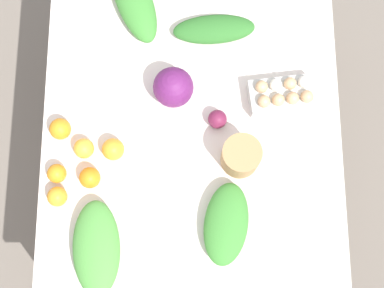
{
  "coord_description": "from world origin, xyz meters",
  "views": [
    {
      "loc": [
        0.43,
        -0.0,
        2.56
      ],
      "look_at": [
        0.0,
        0.0,
        0.78
      ],
      "focal_mm": 50.0,
      "sensor_mm": 36.0,
      "label": 1
    }
  ],
  "objects_px": {
    "paper_bag": "(241,156)",
    "orange_4": "(60,129)",
    "greens_bunch_beet_tops": "(226,224)",
    "beet_root": "(218,119)",
    "greens_bunch_kale": "(97,248)",
    "egg_carton": "(283,94)",
    "cabbage_purple": "(174,87)",
    "orange_1": "(90,178)",
    "orange_3": "(58,197)",
    "greens_bunch_scallion": "(214,29)",
    "orange_2": "(84,148)",
    "orange_5": "(57,173)",
    "orange_0": "(113,149)"
  },
  "relations": [
    {
      "from": "paper_bag",
      "to": "orange_4",
      "type": "bearing_deg",
      "value": -99.44
    },
    {
      "from": "greens_bunch_beet_tops",
      "to": "beet_root",
      "type": "bearing_deg",
      "value": -176.26
    },
    {
      "from": "greens_bunch_kale",
      "to": "greens_bunch_beet_tops",
      "type": "bearing_deg",
      "value": 100.36
    },
    {
      "from": "egg_carton",
      "to": "paper_bag",
      "type": "bearing_deg",
      "value": -130.96
    },
    {
      "from": "paper_bag",
      "to": "beet_root",
      "type": "bearing_deg",
      "value": -151.12
    },
    {
      "from": "cabbage_purple",
      "to": "orange_1",
      "type": "xyz_separation_m",
      "value": [
        0.31,
        -0.28,
        -0.03
      ]
    },
    {
      "from": "beet_root",
      "to": "orange_3",
      "type": "bearing_deg",
      "value": -63.58
    },
    {
      "from": "cabbage_purple",
      "to": "greens_bunch_scallion",
      "type": "distance_m",
      "value": 0.28
    },
    {
      "from": "beet_root",
      "to": "greens_bunch_scallion",
      "type": "bearing_deg",
      "value": -178.72
    },
    {
      "from": "greens_bunch_scallion",
      "to": "orange_2",
      "type": "bearing_deg",
      "value": -45.52
    },
    {
      "from": "greens_bunch_beet_tops",
      "to": "orange_2",
      "type": "bearing_deg",
      "value": -118.1
    },
    {
      "from": "orange_2",
      "to": "greens_bunch_kale",
      "type": "bearing_deg",
      "value": 9.83
    },
    {
      "from": "greens_bunch_scallion",
      "to": "orange_5",
      "type": "distance_m",
      "value": 0.75
    },
    {
      "from": "greens_bunch_beet_tops",
      "to": "orange_0",
      "type": "relative_size",
      "value": 3.6
    },
    {
      "from": "orange_3",
      "to": "orange_5",
      "type": "height_order",
      "value": "orange_3"
    },
    {
      "from": "paper_bag",
      "to": "orange_3",
      "type": "height_order",
      "value": "paper_bag"
    },
    {
      "from": "greens_bunch_scallion",
      "to": "paper_bag",
      "type": "bearing_deg",
      "value": 9.92
    },
    {
      "from": "beet_root",
      "to": "orange_0",
      "type": "xyz_separation_m",
      "value": [
        0.11,
        -0.36,
        0.01
      ]
    },
    {
      "from": "egg_carton",
      "to": "orange_4",
      "type": "relative_size",
      "value": 3.29
    },
    {
      "from": "egg_carton",
      "to": "orange_2",
      "type": "relative_size",
      "value": 3.52
    },
    {
      "from": "beet_root",
      "to": "orange_0",
      "type": "distance_m",
      "value": 0.37
    },
    {
      "from": "cabbage_purple",
      "to": "beet_root",
      "type": "xyz_separation_m",
      "value": [
        0.1,
        0.15,
        -0.04
      ]
    },
    {
      "from": "paper_bag",
      "to": "greens_bunch_scallion",
      "type": "height_order",
      "value": "paper_bag"
    },
    {
      "from": "cabbage_purple",
      "to": "paper_bag",
      "type": "height_order",
      "value": "cabbage_purple"
    },
    {
      "from": "beet_root",
      "to": "orange_5",
      "type": "relative_size",
      "value": 1.01
    },
    {
      "from": "greens_bunch_beet_tops",
      "to": "orange_4",
      "type": "xyz_separation_m",
      "value": [
        -0.32,
        -0.56,
        -0.0
      ]
    },
    {
      "from": "paper_bag",
      "to": "orange_5",
      "type": "xyz_separation_m",
      "value": [
        0.05,
        -0.62,
        -0.03
      ]
    },
    {
      "from": "orange_0",
      "to": "orange_4",
      "type": "relative_size",
      "value": 1.02
    },
    {
      "from": "orange_5",
      "to": "orange_2",
      "type": "bearing_deg",
      "value": 134.37
    },
    {
      "from": "orange_4",
      "to": "greens_bunch_beet_tops",
      "type": "bearing_deg",
      "value": 60.07
    },
    {
      "from": "cabbage_purple",
      "to": "orange_1",
      "type": "relative_size",
      "value": 1.96
    },
    {
      "from": "orange_2",
      "to": "orange_3",
      "type": "relative_size",
      "value": 1.03
    },
    {
      "from": "orange_1",
      "to": "orange_3",
      "type": "distance_m",
      "value": 0.12
    },
    {
      "from": "paper_bag",
      "to": "orange_2",
      "type": "bearing_deg",
      "value": -93.65
    },
    {
      "from": "cabbage_purple",
      "to": "greens_bunch_beet_tops",
      "type": "distance_m",
      "value": 0.5
    },
    {
      "from": "greens_bunch_scallion",
      "to": "orange_1",
      "type": "bearing_deg",
      "value": -38.04
    },
    {
      "from": "egg_carton",
      "to": "paper_bag",
      "type": "height_order",
      "value": "paper_bag"
    },
    {
      "from": "orange_5",
      "to": "greens_bunch_beet_tops",
      "type": "bearing_deg",
      "value": 73.31
    },
    {
      "from": "greens_bunch_kale",
      "to": "orange_1",
      "type": "relative_size",
      "value": 4.31
    },
    {
      "from": "orange_2",
      "to": "greens_bunch_beet_tops",
      "type": "bearing_deg",
      "value": 61.9
    },
    {
      "from": "orange_3",
      "to": "orange_5",
      "type": "relative_size",
      "value": 1.03
    },
    {
      "from": "orange_4",
      "to": "orange_2",
      "type": "bearing_deg",
      "value": 50.82
    },
    {
      "from": "greens_bunch_scallion",
      "to": "orange_3",
      "type": "relative_size",
      "value": 4.39
    },
    {
      "from": "greens_bunch_kale",
      "to": "beet_root",
      "type": "height_order",
      "value": "greens_bunch_kale"
    },
    {
      "from": "paper_bag",
      "to": "greens_bunch_beet_tops",
      "type": "relative_size",
      "value": 0.48
    },
    {
      "from": "greens_bunch_kale",
      "to": "beet_root",
      "type": "xyz_separation_m",
      "value": [
        -0.44,
        0.4,
        -0.01
      ]
    },
    {
      "from": "egg_carton",
      "to": "orange_3",
      "type": "xyz_separation_m",
      "value": [
        0.35,
        -0.77,
        -0.01
      ]
    },
    {
      "from": "egg_carton",
      "to": "paper_bag",
      "type": "xyz_separation_m",
      "value": [
        0.22,
        -0.15,
        0.02
      ]
    },
    {
      "from": "egg_carton",
      "to": "orange_3",
      "type": "relative_size",
      "value": 3.64
    },
    {
      "from": "greens_bunch_scallion",
      "to": "orange_3",
      "type": "height_order",
      "value": "orange_3"
    }
  ]
}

